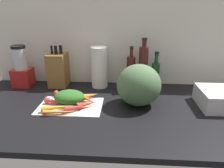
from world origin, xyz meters
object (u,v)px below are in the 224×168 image
(carrot_1, at_px, (54,101))
(bottle_1, at_px, (143,67))
(cutting_board, at_px, (71,106))
(bottle_2, at_px, (155,75))
(carrot_2, at_px, (84,98))
(carrot_5, at_px, (79,98))
(carrot_12, at_px, (76,96))
(carrot_11, at_px, (86,98))
(blender_appliance, at_px, (22,69))
(carrot_7, at_px, (60,111))
(carrot_9, at_px, (58,107))
(carrot_0, at_px, (75,108))
(dish_rack, at_px, (223,99))
(paper_towel_roll, at_px, (99,67))
(bottle_0, at_px, (131,72))
(carrot_8, at_px, (62,98))
(carrot_4, at_px, (60,112))
(carrot_6, at_px, (88,96))
(carrot_3, at_px, (68,99))
(winter_squash, at_px, (139,85))
(knife_block, at_px, (59,69))
(carrot_10, at_px, (87,104))

(carrot_1, height_order, bottle_1, bottle_1)
(carrot_1, bearing_deg, cutting_board, -3.21)
(cutting_board, relative_size, bottle_2, 1.37)
(carrot_1, bearing_deg, bottle_1, 28.73)
(carrot_2, bearing_deg, carrot_1, -162.09)
(carrot_5, xyz_separation_m, carrot_12, (-0.02, 0.01, 0.00))
(carrot_11, distance_m, blender_appliance, 0.55)
(carrot_7, xyz_separation_m, carrot_9, (-0.02, 0.03, 0.01))
(carrot_0, relative_size, bottle_1, 0.32)
(dish_rack, bearing_deg, paper_towel_roll, 160.43)
(bottle_0, bearing_deg, carrot_8, -148.93)
(carrot_4, distance_m, carrot_5, 0.18)
(paper_towel_roll, bearing_deg, carrot_8, -127.80)
(carrot_6, height_order, paper_towel_roll, paper_towel_roll)
(carrot_0, bearing_deg, carrot_8, 132.60)
(carrot_3, bearing_deg, dish_rack, 0.41)
(carrot_0, relative_size, winter_squash, 0.45)
(carrot_1, xyz_separation_m, carrot_4, (0.07, -0.11, -0.00))
(carrot_11, distance_m, winter_squash, 0.32)
(carrot_9, bearing_deg, carrot_2, 44.98)
(carrot_2, xyz_separation_m, carrot_12, (-0.05, 0.02, -0.00))
(carrot_5, relative_size, carrot_6, 1.25)
(carrot_5, distance_m, knife_block, 0.33)
(knife_block, xyz_separation_m, bottle_2, (0.66, -0.04, -0.01))
(carrot_9, distance_m, bottle_2, 0.65)
(carrot_2, relative_size, carrot_12, 1.16)
(carrot_6, relative_size, carrot_11, 0.73)
(carrot_2, bearing_deg, carrot_11, -23.73)
(carrot_1, height_order, carrot_2, same)
(bottle_2, bearing_deg, carrot_7, -145.13)
(carrot_8, height_order, blender_appliance, blender_appliance)
(carrot_1, bearing_deg, knife_block, 101.70)
(carrot_10, xyz_separation_m, carrot_11, (-0.02, 0.07, 0.00))
(carrot_0, distance_m, carrot_2, 0.12)
(carrot_11, relative_size, knife_block, 0.61)
(carrot_0, relative_size, knife_block, 0.39)
(cutting_board, distance_m, carrot_0, 0.08)
(carrot_7, distance_m, carrot_8, 0.15)
(carrot_3, relative_size, carrot_10, 1.13)
(carrot_6, xyz_separation_m, bottle_1, (0.34, 0.19, 0.13))
(carrot_8, relative_size, winter_squash, 0.73)
(carrot_2, height_order, blender_appliance, blender_appliance)
(carrot_2, bearing_deg, dish_rack, -0.45)
(carrot_6, distance_m, carrot_8, 0.16)
(carrot_8, relative_size, carrot_11, 1.03)
(carrot_0, height_order, carrot_6, same)
(cutting_board, bearing_deg, carrot_5, 61.18)
(carrot_5, xyz_separation_m, dish_rack, (0.81, -0.02, 0.03))
(carrot_6, bearing_deg, carrot_11, -100.09)
(carrot_10, relative_size, dish_rack, 0.40)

